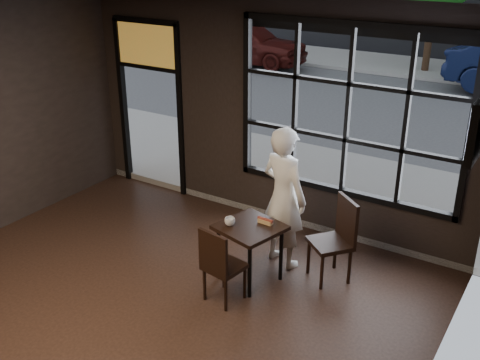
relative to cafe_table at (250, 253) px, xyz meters
The scene contains 12 objects.
floor 2.10m from the cafe_table, 110.11° to the right, with size 6.00×7.00×0.02m, color black.
ceiling 3.51m from the cafe_table, 110.11° to the right, with size 6.00×7.00×0.02m, color black.
wall_right 3.24m from the cafe_table, 40.18° to the right, with size 0.04×7.00×3.20m, color black.
window_frame 2.18m from the cafe_table, 72.56° to the left, with size 3.06×0.12×2.28m, color black.
stained_transom 3.78m from the cafe_table, 150.87° to the left, with size 1.20×0.06×0.70m, color orange.
cafe_table is the anchor object (origin of this frame).
chair_near 0.52m from the cafe_table, 93.24° to the right, with size 0.40×0.40×0.93m, color black.
chair_window 0.97m from the cafe_table, 33.38° to the left, with size 0.45×0.45×1.04m, color black.
man 0.80m from the cafe_table, 76.61° to the left, with size 0.66×0.44×1.82m, color white.
hotdog 0.44m from the cafe_table, 51.13° to the left, with size 0.20×0.08×0.06m, color tan, non-canonical shape.
cup 0.48m from the cafe_table, 151.10° to the right, with size 0.12×0.12×0.10m, color silver.
maroon_car 12.35m from the cafe_table, 122.07° to the left, with size 1.60×3.99×1.36m, color #40100D.
Camera 1 is at (3.73, -3.05, 3.84)m, focal length 42.00 mm.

